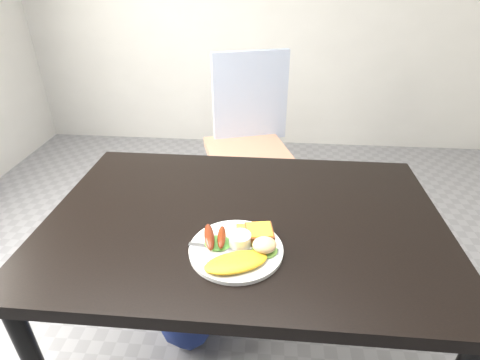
{
  "coord_description": "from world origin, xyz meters",
  "views": [
    {
      "loc": [
        0.07,
        -0.93,
        1.42
      ],
      "look_at": [
        -0.01,
        -0.05,
        0.9
      ],
      "focal_mm": 28.0,
      "sensor_mm": 36.0,
      "label": 1
    }
  ],
  "objects_px": {
    "dining_table": "(245,221)",
    "person": "(221,119)",
    "plate": "(236,250)",
    "dining_chair": "(247,153)"
  },
  "relations": [
    {
      "from": "person",
      "to": "plate",
      "type": "height_order",
      "value": "person"
    },
    {
      "from": "dining_chair",
      "to": "plate",
      "type": "height_order",
      "value": "plate"
    },
    {
      "from": "dining_chair",
      "to": "plate",
      "type": "relative_size",
      "value": 1.81
    },
    {
      "from": "dining_chair",
      "to": "person",
      "type": "xyz_separation_m",
      "value": [
        -0.11,
        -0.29,
        0.32
      ]
    },
    {
      "from": "plate",
      "to": "dining_table",
      "type": "bearing_deg",
      "value": 86.58
    },
    {
      "from": "dining_table",
      "to": "person",
      "type": "xyz_separation_m",
      "value": [
        -0.17,
        0.77,
        0.04
      ]
    },
    {
      "from": "dining_table",
      "to": "dining_chair",
      "type": "height_order",
      "value": "dining_table"
    },
    {
      "from": "dining_chair",
      "to": "person",
      "type": "relative_size",
      "value": 0.3
    },
    {
      "from": "plate",
      "to": "person",
      "type": "bearing_deg",
      "value": 99.92
    },
    {
      "from": "dining_table",
      "to": "dining_chair",
      "type": "relative_size",
      "value": 2.63
    }
  ]
}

